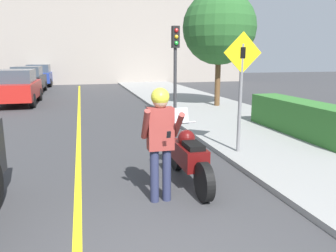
# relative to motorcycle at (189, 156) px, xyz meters

# --- Properties ---
(sidewalk_curb) EXTENTS (4.40, 44.00, 0.11)m
(sidewalk_curb) POSITION_rel_motorcycle_xyz_m (3.43, 1.53, -0.45)
(sidewalk_curb) COLOR gray
(sidewalk_curb) RESTS_ON ground
(road_center_line) EXTENTS (0.12, 36.00, 0.01)m
(road_center_line) POSITION_rel_motorcycle_xyz_m (-1.97, 3.53, -0.50)
(road_center_line) COLOR yellow
(road_center_line) RESTS_ON ground
(building_backdrop) EXTENTS (28.00, 1.20, 9.76)m
(building_backdrop) POSITION_rel_motorcycle_xyz_m (-1.37, 23.53, 4.37)
(building_backdrop) COLOR gray
(building_backdrop) RESTS_ON ground
(motorcycle) EXTENTS (0.62, 2.22, 1.31)m
(motorcycle) POSITION_rel_motorcycle_xyz_m (0.00, 0.00, 0.00)
(motorcycle) COLOR black
(motorcycle) RESTS_ON ground
(person_biker) EXTENTS (0.59, 0.49, 1.83)m
(person_biker) POSITION_rel_motorcycle_xyz_m (-0.67, -0.63, 0.63)
(person_biker) COLOR #282D4C
(person_biker) RESTS_ON ground
(crossing_sign) EXTENTS (0.91, 0.08, 2.71)m
(crossing_sign) POSITION_rel_motorcycle_xyz_m (1.65, 1.29, 1.23)
(crossing_sign) COLOR slate
(crossing_sign) RESTS_ON sidewalk_curb
(traffic_light) EXTENTS (0.26, 0.30, 3.24)m
(traffic_light) POSITION_rel_motorcycle_xyz_m (1.54, 6.23, 1.87)
(traffic_light) COLOR #2D2D30
(traffic_light) RESTS_ON sidewalk_curb
(hedge_row) EXTENTS (0.90, 4.27, 0.93)m
(hedge_row) POSITION_rel_motorcycle_xyz_m (4.23, 2.42, 0.07)
(hedge_row) COLOR #33702D
(hedge_row) RESTS_ON sidewalk_curb
(street_tree) EXTENTS (3.17, 3.17, 4.98)m
(street_tree) POSITION_rel_motorcycle_xyz_m (4.08, 8.24, 2.99)
(street_tree) COLOR brown
(street_tree) RESTS_ON sidewalk_curb
(parked_car_red) EXTENTS (1.88, 4.20, 1.68)m
(parked_car_red) POSITION_rel_motorcycle_xyz_m (-4.82, 11.65, 0.35)
(parked_car_red) COLOR black
(parked_car_red) RESTS_ON ground
(parked_car_black) EXTENTS (1.88, 4.20, 1.68)m
(parked_car_black) POSITION_rel_motorcycle_xyz_m (-5.06, 17.09, 0.35)
(parked_car_black) COLOR black
(parked_car_black) RESTS_ON ground
(parked_car_blue) EXTENTS (1.88, 4.20, 1.68)m
(parked_car_blue) POSITION_rel_motorcycle_xyz_m (-4.95, 22.34, 0.35)
(parked_car_blue) COLOR black
(parked_car_blue) RESTS_ON ground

